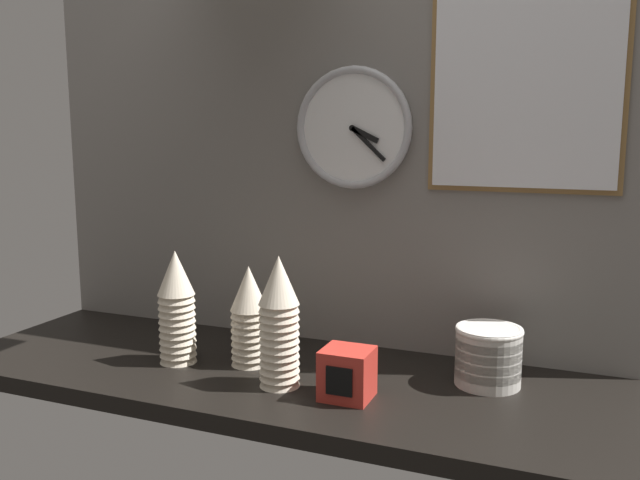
# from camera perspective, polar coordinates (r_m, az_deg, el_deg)

# --- Properties ---
(ground_plane) EXTENTS (1.60, 0.56, 0.04)m
(ground_plane) POSITION_cam_1_polar(r_m,az_deg,el_deg) (1.64, -3.75, -11.45)
(ground_plane) COLOR black
(wall_tiled_back) EXTENTS (1.60, 0.03, 1.05)m
(wall_tiled_back) POSITION_cam_1_polar(r_m,az_deg,el_deg) (1.78, -0.17, 8.14)
(wall_tiled_back) COLOR slate
(wall_tiled_back) RESTS_ON ground_plane
(cup_stack_center_right) EXTENTS (0.09, 0.09, 0.29)m
(cup_stack_center_right) POSITION_cam_1_polar(r_m,az_deg,el_deg) (1.49, -3.46, -6.88)
(cup_stack_center_right) COLOR beige
(cup_stack_center_right) RESTS_ON ground_plane
(cup_stack_center) EXTENTS (0.09, 0.09, 0.24)m
(cup_stack_center) POSITION_cam_1_polar(r_m,az_deg,el_deg) (1.64, -5.98, -6.36)
(cup_stack_center) COLOR beige
(cup_stack_center) RESTS_ON ground_plane
(cup_stack_center_left) EXTENTS (0.09, 0.09, 0.28)m
(cup_stack_center_left) POSITION_cam_1_polar(r_m,az_deg,el_deg) (1.68, -11.98, -5.53)
(cup_stack_center_left) COLOR beige
(cup_stack_center_left) RESTS_ON ground_plane
(bowl_stack_far_right) EXTENTS (0.15, 0.15, 0.13)m
(bowl_stack_far_right) POSITION_cam_1_polar(r_m,az_deg,el_deg) (1.56, 14.00, -9.33)
(bowl_stack_far_right) COLOR beige
(bowl_stack_far_right) RESTS_ON ground_plane
(wall_clock) EXTENTS (0.30, 0.03, 0.30)m
(wall_clock) POSITION_cam_1_polar(r_m,az_deg,el_deg) (1.71, 2.83, 9.40)
(wall_clock) COLOR white
(menu_board) EXTENTS (0.43, 0.01, 0.46)m
(menu_board) POSITION_cam_1_polar(r_m,az_deg,el_deg) (1.63, 16.88, 11.90)
(menu_board) COLOR olive
(napkin_dispenser) EXTENTS (0.10, 0.10, 0.11)m
(napkin_dispenser) POSITION_cam_1_polar(r_m,az_deg,el_deg) (1.45, 2.30, -11.18)
(napkin_dispenser) COLOR red
(napkin_dispenser) RESTS_ON ground_plane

